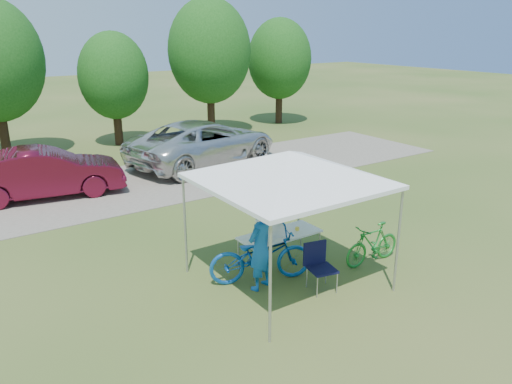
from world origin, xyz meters
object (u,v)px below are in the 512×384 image
at_px(folding_table, 280,236).
at_px(bike_blue, 261,256).
at_px(cooler, 270,228).
at_px(cyclist, 260,247).
at_px(bike_green, 372,244).
at_px(sedan, 45,173).
at_px(minivan, 204,142).
at_px(folding_chair, 319,262).

distance_m(folding_table, bike_blue, 0.81).
distance_m(cooler, cyclist, 0.87).
relative_size(cyclist, bike_green, 1.15).
xyz_separation_m(cyclist, bike_blue, (0.18, 0.24, -0.32)).
height_order(cooler, bike_blue, cooler).
relative_size(cooler, sedan, 0.12).
bearing_deg(cooler, folding_table, 0.00).
bearing_deg(folding_table, cooler, -180.00).
bearing_deg(bike_green, sedan, -150.07).
bearing_deg(bike_blue, minivan, -1.14).
bearing_deg(cyclist, folding_chair, 126.85).
bearing_deg(cooler, folding_chair, -77.11).
height_order(folding_chair, sedan, sedan).
height_order(folding_chair, bike_blue, bike_blue).
distance_m(cyclist, bike_green, 2.72).
relative_size(cooler, bike_blue, 0.25).
relative_size(folding_chair, minivan, 0.16).
bearing_deg(sedan, cooler, -150.37).
bearing_deg(bike_blue, sedan, 36.86).
height_order(cooler, cyclist, cyclist).
xyz_separation_m(minivan, sedan, (-5.81, -0.70, -0.08)).
bearing_deg(folding_chair, sedan, 121.56).
distance_m(folding_chair, cooler, 1.31).
bearing_deg(sedan, folding_chair, -151.35).
relative_size(cyclist, sedan, 0.38).
relative_size(folding_table, cooler, 3.45).
xyz_separation_m(cyclist, minivan, (3.61, 8.95, -0.02)).
distance_m(folding_chair, cyclist, 1.18).
distance_m(cooler, bike_blue, 0.69).
relative_size(folding_chair, bike_green, 0.63).
height_order(cyclist, bike_green, cyclist).
height_order(folding_table, bike_green, bike_green).
xyz_separation_m(folding_table, sedan, (-3.10, 7.68, 0.07)).
xyz_separation_m(cyclist, bike_green, (2.64, -0.47, -0.42)).
bearing_deg(folding_chair, bike_green, 18.46).
bearing_deg(sedan, bike_blue, -154.22).
distance_m(folding_table, folding_chair, 1.24).
bearing_deg(cooler, sedan, 110.31).
distance_m(cyclist, bike_blue, 0.44).
bearing_deg(minivan, cyclist, 144.14).
bearing_deg(bike_blue, folding_chair, -119.47).
xyz_separation_m(cooler, bike_blue, (-0.48, -0.33, -0.38)).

